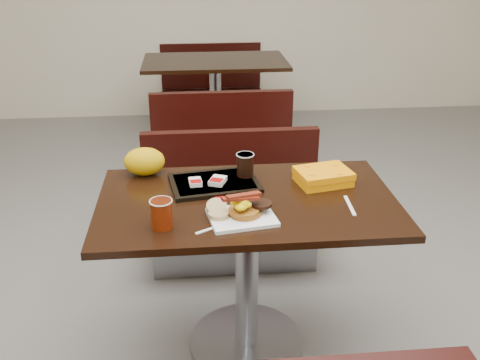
{
  "coord_description": "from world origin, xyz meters",
  "views": [
    {
      "loc": [
        -0.21,
        -1.93,
        1.73
      ],
      "look_at": [
        -0.03,
        0.03,
        0.82
      ],
      "focal_mm": 40.39,
      "sensor_mm": 36.0,
      "label": 1
    }
  ],
  "objects": [
    {
      "name": "bacon_strips",
      "position": [
        -0.04,
        -0.17,
        0.84
      ],
      "size": [
        0.16,
        0.1,
        0.01
      ],
      "primitive_type": null,
      "rotation": [
        0.0,
        0.0,
        0.3
      ],
      "color": "#4A0508",
      "rests_on": "scrambled_eggs"
    },
    {
      "name": "bench_far_s",
      "position": [
        0.0,
        1.9,
        0.36
      ],
      "size": [
        1.0,
        0.46,
        0.72
      ],
      "primitive_type": null,
      "color": "black",
      "rests_on": "floor"
    },
    {
      "name": "hashbrown_sleeve_left",
      "position": [
        -0.21,
        0.13,
        0.78
      ],
      "size": [
        0.06,
        0.07,
        0.02
      ],
      "primitive_type": "cube",
      "rotation": [
        0.0,
        0.0,
        0.1
      ],
      "color": "silver",
      "rests_on": "tray"
    },
    {
      "name": "coffee_cup_far",
      "position": [
        0.01,
        0.19,
        0.82
      ],
      "size": [
        0.08,
        0.08,
        0.1
      ],
      "primitive_type": "cylinder",
      "rotation": [
        0.0,
        0.0,
        -0.14
      ],
      "color": "black",
      "rests_on": "tray"
    },
    {
      "name": "knife",
      "position": [
        0.39,
        -0.1,
        0.75
      ],
      "size": [
        0.02,
        0.16,
        0.0
      ],
      "primitive_type": "cube",
      "rotation": [
        0.0,
        0.0,
        -1.62
      ],
      "color": "white",
      "rests_on": "table_near"
    },
    {
      "name": "tray",
      "position": [
        -0.13,
        0.15,
        0.76
      ],
      "size": [
        0.4,
        0.31,
        0.02
      ],
      "primitive_type": "cube",
      "rotation": [
        0.0,
        0.0,
        0.15
      ],
      "color": "black",
      "rests_on": "table_near"
    },
    {
      "name": "table_far",
      "position": [
        0.0,
        2.6,
        0.38
      ],
      "size": [
        1.2,
        0.7,
        0.75
      ],
      "primitive_type": null,
      "color": "black",
      "rests_on": "floor"
    },
    {
      "name": "sausage_patty",
      "position": [
        0.04,
        -0.14,
        0.8
      ],
      "size": [
        0.08,
        0.08,
        0.01
      ],
      "primitive_type": "cylinder",
      "rotation": [
        0.0,
        0.0,
        -0.02
      ],
      "color": "black",
      "rests_on": "pancake_stack"
    },
    {
      "name": "fork",
      "position": [
        -0.17,
        -0.24,
        0.75
      ],
      "size": [
        0.12,
        0.08,
        0.0
      ],
      "primitive_type": null,
      "rotation": [
        0.0,
        0.0,
        0.51
      ],
      "color": "white",
      "rests_on": "table_near"
    },
    {
      "name": "condiment_syrup",
      "position": [
        -0.02,
        0.04,
        0.76
      ],
      "size": [
        0.05,
        0.04,
        0.01
      ],
      "primitive_type": "cube",
      "rotation": [
        0.0,
        0.0,
        0.34
      ],
      "color": "red",
      "rests_on": "table_near"
    },
    {
      "name": "pancake_stack",
      "position": [
        -0.02,
        -0.15,
        0.78
      ],
      "size": [
        0.15,
        0.15,
        0.03
      ],
      "primitive_type": "cylinder",
      "rotation": [
        0.0,
        0.0,
        0.26
      ],
      "color": "#955A18",
      "rests_on": "platter"
    },
    {
      "name": "muffin_bottom",
      "position": [
        -0.13,
        -0.16,
        0.77
      ],
      "size": [
        0.1,
        0.1,
        0.02
      ],
      "primitive_type": "cylinder",
      "rotation": [
        0.0,
        0.0,
        0.3
      ],
      "color": "tan",
      "rests_on": "platter"
    },
    {
      "name": "coffee_cup_near",
      "position": [
        -0.33,
        -0.2,
        0.8
      ],
      "size": [
        0.1,
        0.1,
        0.11
      ],
      "primitive_type": "cylinder",
      "rotation": [
        0.0,
        0.0,
        -0.4
      ],
      "color": "#952705",
      "rests_on": "table_near"
    },
    {
      "name": "table_near",
      "position": [
        0.0,
        0.0,
        0.38
      ],
      "size": [
        1.2,
        0.7,
        0.75
      ],
      "primitive_type": null,
      "color": "black",
      "rests_on": "floor"
    },
    {
      "name": "bench_near_n",
      "position": [
        0.0,
        0.7,
        0.36
      ],
      "size": [
        1.0,
        0.46,
        0.72
      ],
      "primitive_type": null,
      "color": "black",
      "rests_on": "floor"
    },
    {
      "name": "bench_far_n",
      "position": [
        0.0,
        3.3,
        0.36
      ],
      "size": [
        1.0,
        0.46,
        0.72
      ],
      "primitive_type": null,
      "color": "black",
      "rests_on": "floor"
    },
    {
      "name": "scrambled_eggs",
      "position": [
        -0.03,
        -0.17,
        0.81
      ],
      "size": [
        0.09,
        0.08,
        0.04
      ],
      "primitive_type": "ellipsoid",
      "rotation": [
        0.0,
        0.0,
        0.16
      ],
      "color": "#F9E604",
      "rests_on": "pancake_stack"
    },
    {
      "name": "clamshell",
      "position": [
        0.34,
        0.12,
        0.78
      ],
      "size": [
        0.25,
        0.21,
        0.06
      ],
      "primitive_type": "cube",
      "rotation": [
        0.0,
        0.0,
        0.21
      ],
      "color": "orange",
      "rests_on": "table_near"
    },
    {
      "name": "platter",
      "position": [
        -0.04,
        -0.16,
        0.76
      ],
      "size": [
        0.27,
        0.22,
        0.01
      ],
      "primitive_type": "cube",
      "rotation": [
        0.0,
        0.0,
        0.16
      ],
      "color": "white",
      "rests_on": "table_near"
    },
    {
      "name": "paper_bag",
      "position": [
        -0.43,
        0.28,
        0.81
      ],
      "size": [
        0.21,
        0.18,
        0.12
      ],
      "primitive_type": "ellipsoid",
      "rotation": [
        0.0,
        0.0,
        0.32
      ],
      "color": "#CEA506",
      "rests_on": "table_near"
    },
    {
      "name": "condiment_ketchup",
      "position": [
        -0.11,
        0.0,
        0.75
      ],
      "size": [
        0.04,
        0.03,
        0.01
      ],
      "primitive_type": "cube",
      "rotation": [
        0.0,
        0.0,
        0.19
      ],
      "color": "#8C0504",
      "rests_on": "table_near"
    },
    {
      "name": "floor",
      "position": [
        0.0,
        0.0,
        0.0
      ],
      "size": [
        6.0,
        7.0,
        0.01
      ],
      "primitive_type": "cube",
      "color": "gray",
      "rests_on": "ground"
    },
    {
      "name": "muffin_top",
      "position": [
        -0.13,
        -0.12,
        0.79
      ],
      "size": [
        0.09,
        0.09,
        0.05
      ],
      "primitive_type": "cylinder",
      "rotation": [
        0.38,
        0.0,
        0.12
      ],
      "color": "tan",
      "rests_on": "platter"
    },
    {
      "name": "hashbrown_sleeve_right",
      "position": [
        -0.11,
        0.13,
        0.78
      ],
      "size": [
        0.08,
        0.1,
        0.02
      ],
      "primitive_type": "cube",
      "rotation": [
        0.0,
        0.0,
        -0.39
      ],
      "color": "silver",
      "rests_on": "tray"
    }
  ]
}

